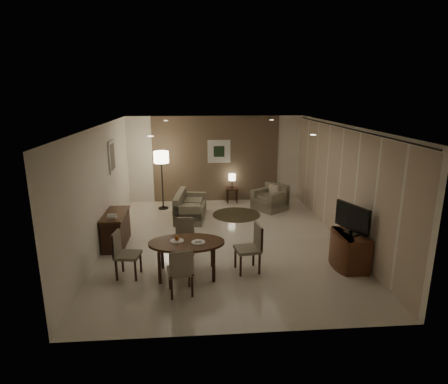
{
  "coord_description": "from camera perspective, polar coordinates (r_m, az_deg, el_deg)",
  "views": [
    {
      "loc": [
        -0.66,
        -8.2,
        3.41
      ],
      "look_at": [
        0.0,
        0.2,
        1.15
      ],
      "focal_mm": 30.0,
      "sensor_mm": 36.0,
      "label": 1
    }
  ],
  "objects": [
    {
      "name": "chair_left",
      "position": [
        7.36,
        -14.42,
        -9.21
      ],
      "size": [
        0.49,
        0.49,
        0.9
      ],
      "primitive_type": null,
      "rotation": [
        0.0,
        0.0,
        1.44
      ],
      "color": "gray",
      "rests_on": "floor"
    },
    {
      "name": "tv_cabinet",
      "position": [
        7.97,
        18.68,
        -8.38
      ],
      "size": [
        0.48,
        0.9,
        0.7
      ],
      "primitive_type": null,
      "color": "#5A2C1B",
      "rests_on": "floor"
    },
    {
      "name": "sofa",
      "position": [
        10.44,
        -5.13,
        -2.05
      ],
      "size": [
        1.59,
        0.92,
        0.71
      ],
      "primitive_type": null,
      "rotation": [
        0.0,
        0.0,
        1.46
      ],
      "color": "gray",
      "rests_on": "floor"
    },
    {
      "name": "art_back_frame",
      "position": [
        11.82,
        -0.77,
        6.21
      ],
      "size": [
        0.72,
        0.03,
        0.72
      ],
      "primitive_type": "cube",
      "color": "silver",
      "rests_on": "wall_back"
    },
    {
      "name": "curtain_wall",
      "position": [
        9.09,
        17.19,
        1.05
      ],
      "size": [
        0.08,
        6.7,
        2.58
      ],
      "primitive_type": null,
      "color": "beige",
      "rests_on": "wall_right"
    },
    {
      "name": "art_back_canvas",
      "position": [
        11.81,
        -0.76,
        6.2
      ],
      "size": [
        0.34,
        0.01,
        0.34
      ],
      "primitive_type": "cube",
      "color": "black",
      "rests_on": "wall_back"
    },
    {
      "name": "dining_table",
      "position": [
        7.28,
        -5.66,
        -10.03
      ],
      "size": [
        1.44,
        0.9,
        0.67
      ],
      "primitive_type": null,
      "color": "#432915",
      "rests_on": "floor"
    },
    {
      "name": "floor_lamp",
      "position": [
        11.23,
        -9.4,
        1.74
      ],
      "size": [
        0.44,
        0.44,
        1.74
      ],
      "primitive_type": null,
      "color": "#FFE5B7",
      "rests_on": "floor"
    },
    {
      "name": "console_desk",
      "position": [
        8.93,
        -16.11,
        -5.47
      ],
      "size": [
        0.48,
        1.2,
        0.75
      ],
      "primitive_type": null,
      "color": "#432915",
      "rests_on": "floor"
    },
    {
      "name": "table_lamp",
      "position": [
        11.8,
        1.24,
        1.8
      ],
      "size": [
        0.22,
        0.22,
        0.5
      ],
      "primitive_type": null,
      "color": "#FFEAC1",
      "rests_on": "side_table"
    },
    {
      "name": "side_table",
      "position": [
        11.92,
        1.23,
        -0.46
      ],
      "size": [
        0.36,
        0.36,
        0.46
      ],
      "primitive_type": null,
      "color": "#321C10",
      "rests_on": "floor"
    },
    {
      "name": "chair_far",
      "position": [
        7.9,
        -6.14,
        -7.28
      ],
      "size": [
        0.46,
        0.46,
        0.85
      ],
      "primitive_type": null,
      "rotation": [
        0.0,
        0.0,
        -0.11
      ],
      "color": "gray",
      "rests_on": "floor"
    },
    {
      "name": "napkin",
      "position": [
        7.08,
        -3.95,
        -7.47
      ],
      "size": [
        0.12,
        0.08,
        0.03
      ],
      "primitive_type": "cube",
      "color": "white",
      "rests_on": "plate_b"
    },
    {
      "name": "curtain_rod",
      "position": [
        8.89,
        17.85,
        9.34
      ],
      "size": [
        0.03,
        6.8,
        0.03
      ],
      "primitive_type": "cylinder",
      "rotation": [
        1.57,
        0.0,
        0.0
      ],
      "color": "black",
      "rests_on": "wall_right"
    },
    {
      "name": "downlight_nr",
      "position": [
        6.76,
        13.43,
        8.47
      ],
      "size": [
        0.1,
        0.1,
        0.01
      ],
      "primitive_type": "cylinder",
      "color": "white",
      "rests_on": "ceiling"
    },
    {
      "name": "art_left_canvas",
      "position": [
        9.74,
        -16.62,
        5.18
      ],
      "size": [
        0.01,
        0.46,
        0.64
      ],
      "primitive_type": "cube",
      "color": "gray",
      "rests_on": "wall_left"
    },
    {
      "name": "plate_a",
      "position": [
        7.19,
        -7.17,
        -7.39
      ],
      "size": [
        0.26,
        0.26,
        0.02
      ],
      "primitive_type": "cylinder",
      "color": "white",
      "rests_on": "dining_table"
    },
    {
      "name": "chair_near",
      "position": [
        6.62,
        -6.67,
        -11.77
      ],
      "size": [
        0.48,
        0.48,
        0.87
      ],
      "primitive_type": null,
      "rotation": [
        0.0,
        0.0,
        3.3
      ],
      "color": "gray",
      "rests_on": "floor"
    },
    {
      "name": "fruit_apple",
      "position": [
        7.17,
        -7.18,
        -7.0
      ],
      "size": [
        0.09,
        0.09,
        0.09
      ],
      "primitive_type": "sphere",
      "color": "#A34E12",
      "rests_on": "plate_a"
    },
    {
      "name": "downlight_nl",
      "position": [
        6.48,
        -11.14,
        8.32
      ],
      "size": [
        0.1,
        0.1,
        0.01
      ],
      "primitive_type": "cylinder",
      "color": "white",
      "rests_on": "ceiling"
    },
    {
      "name": "round_rug",
      "position": [
        10.75,
        1.91,
        -3.46
      ],
      "size": [
        1.36,
        1.36,
        0.01
      ],
      "primitive_type": "cylinder",
      "color": "#3D3822",
      "rests_on": "floor"
    },
    {
      "name": "taupe_accent",
      "position": [
        11.88,
        -1.25,
        5.03
      ],
      "size": [
        3.96,
        0.03,
        2.7
      ],
      "primitive_type": "cube",
      "color": "brown",
      "rests_on": "wall_back"
    },
    {
      "name": "armchair",
      "position": [
        11.2,
        6.99,
        -0.84
      ],
      "size": [
        1.13,
        1.14,
        0.75
      ],
      "primitive_type": null,
      "rotation": [
        0.0,
        0.0,
        -0.94
      ],
      "color": "gray",
      "rests_on": "floor"
    },
    {
      "name": "plate_b",
      "position": [
        7.09,
        -3.94,
        -7.64
      ],
      "size": [
        0.26,
        0.26,
        0.02
      ],
      "primitive_type": "cylinder",
      "color": "white",
      "rests_on": "dining_table"
    },
    {
      "name": "art_left_frame",
      "position": [
        9.74,
        -16.71,
        5.17
      ],
      "size": [
        0.03,
        0.6,
        0.8
      ],
      "primitive_type": "cube",
      "color": "silver",
      "rests_on": "wall_left"
    },
    {
      "name": "chair_right",
      "position": [
        7.35,
        3.58,
        -8.6
      ],
      "size": [
        0.52,
        0.52,
        0.94
      ],
      "primitive_type": null,
      "rotation": [
        0.0,
        0.0,
        -1.41
      ],
      "color": "gray",
      "rests_on": "floor"
    },
    {
      "name": "room_shell",
      "position": [
        8.87,
        -0.1,
        1.58
      ],
      "size": [
        5.5,
        7.0,
        2.7
      ],
      "color": "beige",
      "rests_on": "ground"
    },
    {
      "name": "downlight_fr",
      "position": [
        10.23,
        7.26,
        10.84
      ],
      "size": [
        0.1,
        0.1,
        0.01
      ],
      "primitive_type": "cylinder",
      "color": "white",
      "rests_on": "ceiling"
    },
    {
      "name": "downlight_fl",
      "position": [
        10.05,
        -8.86,
        10.71
      ],
      "size": [
        0.1,
        0.1,
        0.01
      ],
      "primitive_type": "cylinder",
      "color": "white",
      "rests_on": "ceiling"
    },
    {
      "name": "flat_tv",
      "position": [
        7.73,
        18.96,
        -3.82
      ],
      "size": [
        0.36,
        0.85,
        0.6
      ],
      "primitive_type": null,
      "rotation": [
        0.0,
        0.0,
        0.35
      ],
      "color": "black",
      "rests_on": "tv_cabinet"
    },
    {
      "name": "telephone",
      "position": [
        8.51,
        -16.71,
        -3.49
      ],
      "size": [
        0.2,
        0.14,
        0.09
      ],
      "primitive_type": null,
      "color": "white",
      "rests_on": "console_desk"
    }
  ]
}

